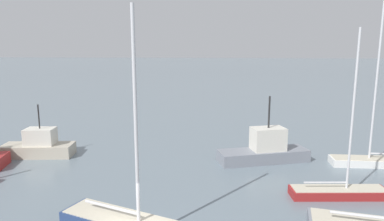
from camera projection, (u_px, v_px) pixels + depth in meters
sailboat_1 at (376, 158)px, 22.76m from camera, size 6.01×1.60×11.60m
sailboat_2 at (339, 189)px, 17.94m from camera, size 5.20×1.86×8.84m
fishing_boat_1 at (39, 146)px, 24.79m from camera, size 5.28×2.58×3.86m
fishing_boat_3 at (265, 150)px, 23.61m from camera, size 6.56×3.88×4.62m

